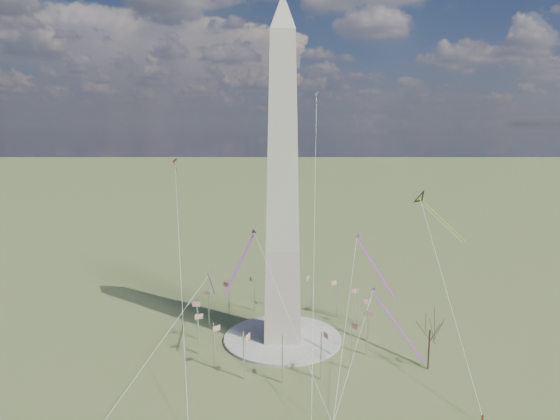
{
  "coord_description": "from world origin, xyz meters",
  "views": [
    {
      "loc": [
        0.45,
        -143.96,
        65.15
      ],
      "look_at": [
        -0.8,
        0.0,
        40.36
      ],
      "focal_mm": 32.0,
      "sensor_mm": 36.0,
      "label": 1
    }
  ],
  "objects_px": {
    "washington_monument": "(283,184)",
    "tree_near": "(430,327)",
    "person_east": "(482,419)",
    "kite_delta_black": "(423,201)"
  },
  "relations": [
    {
      "from": "person_east",
      "to": "kite_delta_black",
      "type": "bearing_deg",
      "value": -85.74
    },
    {
      "from": "tree_near",
      "to": "person_east",
      "type": "bearing_deg",
      "value": -78.66
    },
    {
      "from": "washington_monument",
      "to": "person_east",
      "type": "relative_size",
      "value": 51.68
    },
    {
      "from": "washington_monument",
      "to": "tree_near",
      "type": "height_order",
      "value": "washington_monument"
    },
    {
      "from": "tree_near",
      "to": "person_east",
      "type": "height_order",
      "value": "tree_near"
    },
    {
      "from": "tree_near",
      "to": "washington_monument",
      "type": "bearing_deg",
      "value": 155.16
    },
    {
      "from": "tree_near",
      "to": "person_east",
      "type": "xyz_separation_m",
      "value": [
        4.96,
        -24.73,
        -10.84
      ]
    },
    {
      "from": "washington_monument",
      "to": "person_east",
      "type": "bearing_deg",
      "value": -44.1
    },
    {
      "from": "tree_near",
      "to": "kite_delta_black",
      "type": "relative_size",
      "value": 1.11
    },
    {
      "from": "washington_monument",
      "to": "tree_near",
      "type": "bearing_deg",
      "value": -24.84
    }
  ]
}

